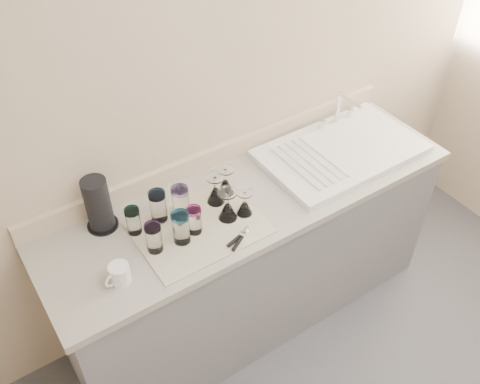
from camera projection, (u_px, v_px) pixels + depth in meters
counter_unit at (251, 257)px, 2.82m from camera, size 2.06×0.62×0.90m
sink_unit at (341, 150)px, 2.74m from camera, size 0.82×0.50×0.22m
dish_towel at (199, 228)px, 2.35m from camera, size 0.55×0.42×0.01m
tumbler_teal at (133, 221)px, 2.28m from camera, size 0.07×0.07×0.13m
tumbler_cyan at (158, 206)px, 2.33m from camera, size 0.08×0.08×0.15m
tumbler_purple at (181, 202)px, 2.35m from camera, size 0.08×0.08×0.16m
tumbler_magenta at (154, 237)px, 2.20m from camera, size 0.07×0.07×0.14m
tumbler_blue at (181, 227)px, 2.23m from camera, size 0.08×0.08×0.15m
tumbler_lavender at (194, 220)px, 2.28m from camera, size 0.07×0.07×0.13m
goblet_back_left at (216, 193)px, 2.43m from camera, size 0.08×0.08×0.15m
goblet_back_right at (225, 185)px, 2.48m from camera, size 0.08×0.08×0.15m
goblet_front_left at (228, 209)px, 2.35m from camera, size 0.09×0.09×0.15m
goblet_front_right at (245, 206)px, 2.38m from camera, size 0.07×0.07×0.13m
can_opener at (239, 239)px, 2.28m from camera, size 0.13×0.09×0.02m
white_mug at (119, 274)px, 2.10m from camera, size 0.13×0.10×0.09m
paper_towel_roll at (98, 205)px, 2.28m from camera, size 0.14×0.14×0.26m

